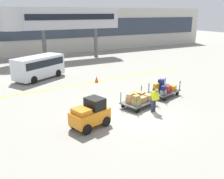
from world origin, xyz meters
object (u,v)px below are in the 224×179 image
Objects in this scene: baggage_handler at (155,99)px; shuttle_van at (39,66)px; baggage_cart_middle at (164,89)px; baggage_cart_lead at (138,99)px; safety_cone_near at (97,79)px; baggage_tug at (90,114)px.

shuttle_van is (-4.32, 11.65, 0.37)m from baggage_handler.
shuttle_van reaches higher than baggage_cart_middle.
baggage_cart_lead is 6.71m from safety_cone_near.
baggage_tug is 1.49× the size of baggage_handler.
baggage_tug is 0.75× the size of baggage_cart_lead.
baggage_cart_lead is 2.99m from baggage_cart_middle.
baggage_tug is 4.15m from baggage_cart_lead.
baggage_handler is (0.37, -1.20, 0.33)m from baggage_cart_lead.
shuttle_van reaches higher than baggage_handler.
baggage_tug is at bearing -179.84° from baggage_handler.
baggage_handler reaches higher than baggage_cart_middle.
baggage_handler is at bearing -69.67° from shuttle_van.
baggage_tug is 7.14m from baggage_cart_middle.
baggage_cart_lead is 5.60× the size of safety_cone_near.
baggage_cart_lead is 11.20m from shuttle_van.
baggage_tug reaches higher than baggage_cart_middle.
shuttle_van is 5.65m from safety_cone_near.
baggage_cart_lead is at bearing -163.57° from baggage_cart_middle.
baggage_tug is 11.67m from shuttle_van.
baggage_tug is at bearing -117.55° from safety_cone_near.
baggage_cart_middle is (2.86, 0.84, 0.02)m from baggage_cart_lead.
baggage_handler is (4.33, 0.01, 0.11)m from baggage_tug.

